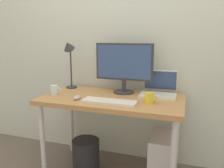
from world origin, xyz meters
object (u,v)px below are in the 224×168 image
coffee_mug (149,98)px  wastebasket (86,155)px  desk_lamp (69,53)px  glass_cup (55,90)px  desk (112,105)px  keyboard (109,102)px  monitor (124,65)px  laptop (159,89)px  mouse (77,97)px  computer_tower (160,158)px

coffee_mug → wastebasket: (-0.60, 0.06, -0.63)m
desk_lamp → wastebasket: 1.01m
coffee_mug → glass_cup: size_ratio=1.02×
desk → keyboard: 0.21m
monitor → laptop: size_ratio=1.70×
monitor → glass_cup: monitor is taller
desk_lamp → keyboard: desk_lamp is taller
laptop → mouse: 0.75m
desk → glass_cup: (-0.53, -0.08, 0.12)m
desk_lamp → desk: bearing=-20.5°
keyboard → coffee_mug: coffee_mug is taller
wastebasket → monitor: bearing=34.8°
desk → wastebasket: bearing=-175.0°
coffee_mug → wastebasket: coffee_mug is taller
laptop → glass_cup: 0.96m
desk → keyboard: keyboard is taller
laptop → wastebasket: size_ratio=1.07×
glass_cup → computer_tower: 1.14m
monitor → computer_tower: (0.39, -0.15, -0.80)m
glass_cup → wastebasket: (0.27, 0.06, -0.63)m
laptop → desk_lamp: desk_lamp is taller
desk → monitor: 0.39m
monitor → coffee_mug: monitor is taller
desk_lamp → wastebasket: (0.26, -0.22, -0.95)m
keyboard → computer_tower: 0.71m
computer_tower → glass_cup: bearing=-172.7°
monitor → coffee_mug: (0.29, -0.27, -0.22)m
monitor → keyboard: (-0.02, -0.38, -0.25)m
keyboard → computer_tower: keyboard is taller
mouse → computer_tower: (0.70, 0.20, -0.55)m
glass_cup → wastebasket: bearing=12.3°
laptop → desk: bearing=-150.6°
mouse → wastebasket: mouse is taller
laptop → coffee_mug: laptop is taller
desk_lamp → glass_cup: (-0.01, -0.28, -0.32)m
desk → desk_lamp: 0.71m
desk_lamp → glass_cup: bearing=-92.0°
desk → desk_lamp: bearing=159.5°
desk_lamp → keyboard: size_ratio=1.14×
laptop → computer_tower: laptop is taller
computer_tower → wastebasket: bearing=-174.7°
monitor → desk_lamp: size_ratio=1.09×
laptop → glass_cup: bearing=-162.0°
desk → wastebasket: size_ratio=4.14×
mouse → coffee_mug: coffee_mug is taller
monitor → mouse: monitor is taller
desk → computer_tower: 0.64m
keyboard → mouse: size_ratio=4.89×
coffee_mug → monitor: bearing=136.6°
glass_cup → monitor: bearing=25.3°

